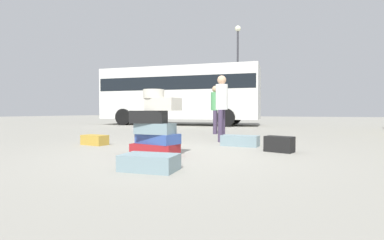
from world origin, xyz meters
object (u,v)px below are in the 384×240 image
suitcase_tan_upright_blue (95,140)px  person_bearded_onlooker (222,102)px  parked_bus (180,92)px  lamp_post (238,60)px  suitcase_slate_foreground_far (149,162)px  suitcase_black_foreground_near (279,144)px  suitcase_slate_behind_tower (240,141)px  person_tourist_with_camera (215,105)px  suitcase_tower (156,128)px

suitcase_tan_upright_blue → person_bearded_onlooker: bearing=42.6°
parked_bus → lamp_post: 4.43m
suitcase_slate_foreground_far → suitcase_tan_upright_blue: 3.22m
suitcase_black_foreground_near → person_bearded_onlooker: 2.18m
suitcase_slate_behind_tower → lamp_post: bearing=106.1°
person_tourist_with_camera → suitcase_slate_foreground_far: bearing=0.2°
person_tourist_with_camera → parked_bus: parked_bus is taller
suitcase_tower → suitcase_black_foreground_near: suitcase_tower is taller
suitcase_black_foreground_near → lamp_post: 13.01m
parked_bus → lamp_post: size_ratio=1.49×
parked_bus → suitcase_tower: bearing=-73.0°
suitcase_slate_foreground_far → person_bearded_onlooker: size_ratio=0.43×
suitcase_tower → person_bearded_onlooker: person_bearded_onlooker is taller
suitcase_tan_upright_blue → person_tourist_with_camera: person_tourist_with_camera is taller
person_bearded_onlooker → lamp_post: size_ratio=0.27×
suitcase_tower → suitcase_slate_foreground_far: size_ratio=1.60×
suitcase_tower → parked_bus: parked_bus is taller
person_bearded_onlooker → lamp_post: (-2.37, 10.52, 2.97)m
person_tourist_with_camera → parked_bus: size_ratio=0.18×
suitcase_tower → suitcase_slate_behind_tower: (1.02, 1.84, -0.35)m
person_bearded_onlooker → person_tourist_with_camera: 2.45m
suitcase_black_foreground_near → suitcase_tan_upright_blue: (-3.94, -0.53, -0.03)m
suitcase_slate_behind_tower → suitcase_tan_upright_blue: suitcase_slate_behind_tower is taller
suitcase_slate_behind_tower → parked_bus: bearing=125.0°
suitcase_tan_upright_blue → suitcase_tower: bearing=-14.0°
person_bearded_onlooker → parked_bus: parked_bus is taller
person_bearded_onlooker → suitcase_slate_behind_tower: bearing=41.0°
suitcase_slate_behind_tower → person_bearded_onlooker: size_ratio=0.48×
person_bearded_onlooker → person_tourist_with_camera: bearing=-159.3°
suitcase_slate_foreground_far → person_bearded_onlooker: 3.79m
suitcase_tower → suitcase_slate_behind_tower: bearing=61.0°
person_tourist_with_camera → person_bearded_onlooker: bearing=11.8°
suitcase_tan_upright_blue → person_tourist_with_camera: (1.45, 4.08, 0.85)m
person_tourist_with_camera → lamp_post: size_ratio=0.27×
suitcase_slate_behind_tower → lamp_post: lamp_post is taller
suitcase_slate_behind_tower → lamp_post: size_ratio=0.13×
suitcase_black_foreground_near → parked_bus: size_ratio=0.06×
suitcase_black_foreground_near → person_bearded_onlooker: size_ratio=0.31×
suitcase_tan_upright_blue → parked_bus: size_ratio=0.07×
suitcase_black_foreground_near → lamp_post: lamp_post is taller
suitcase_slate_foreground_far → person_tourist_with_camera: (-1.18, 5.94, 0.86)m
suitcase_tower → lamp_post: size_ratio=0.19×
person_bearded_onlooker → lamp_post: bearing=-169.4°
suitcase_slate_foreground_far → parked_bus: size_ratio=0.08×
parked_bus → person_bearded_onlooker: bearing=-64.2°
lamp_post → suitcase_slate_behind_tower: bearing=-74.9°
suitcase_black_foreground_near → suitcase_slate_behind_tower: suitcase_black_foreground_near is taller
suitcase_black_foreground_near → person_tourist_with_camera: (-2.49, 3.55, 0.82)m
suitcase_tower → person_tourist_with_camera: 4.85m
suitcase_tower → suitcase_slate_foreground_far: bearing=-62.3°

